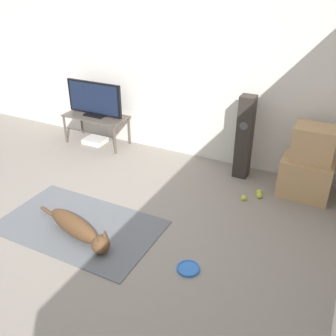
# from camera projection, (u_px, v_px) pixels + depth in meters

# --- Properties ---
(ground_plane) EXTENTS (12.00, 12.00, 0.00)m
(ground_plane) POSITION_uv_depth(u_px,v_px,m) (85.00, 222.00, 4.11)
(ground_plane) COLOR gray
(wall_back) EXTENTS (8.00, 0.06, 2.55)m
(wall_back) POSITION_uv_depth(u_px,v_px,m) (171.00, 66.00, 5.16)
(wall_back) COLOR silver
(wall_back) RESTS_ON ground_plane
(area_rug) EXTENTS (1.72, 1.03, 0.01)m
(area_rug) POSITION_uv_depth(u_px,v_px,m) (80.00, 226.00, 4.04)
(area_rug) COLOR slate
(area_rug) RESTS_ON ground_plane
(dog) EXTENTS (1.12, 0.39, 0.24)m
(dog) POSITION_uv_depth(u_px,v_px,m) (78.00, 228.00, 3.81)
(dog) COLOR brown
(dog) RESTS_ON area_rug
(frisbee) EXTENTS (0.22, 0.22, 0.03)m
(frisbee) POSITION_uv_depth(u_px,v_px,m) (188.00, 268.00, 3.46)
(frisbee) COLOR blue
(frisbee) RESTS_ON ground_plane
(cardboard_box_lower) EXTENTS (0.59, 0.45, 0.47)m
(cardboard_box_lower) POSITION_uv_depth(u_px,v_px,m) (306.00, 177.00, 4.50)
(cardboard_box_lower) COLOR tan
(cardboard_box_lower) RESTS_ON ground_plane
(cardboard_box_upper) EXTENTS (0.47, 0.36, 0.42)m
(cardboard_box_upper) POSITION_uv_depth(u_px,v_px,m) (314.00, 144.00, 4.29)
(cardboard_box_upper) COLOR tan
(cardboard_box_upper) RESTS_ON cardboard_box_lower
(floor_speaker) EXTENTS (0.19, 0.19, 1.10)m
(floor_speaker) POSITION_uv_depth(u_px,v_px,m) (244.00, 138.00, 4.78)
(floor_speaker) COLOR #2D2823
(floor_speaker) RESTS_ON ground_plane
(tv_stand) EXTENTS (0.99, 0.46, 0.46)m
(tv_stand) POSITION_uv_depth(u_px,v_px,m) (96.00, 119.00, 5.78)
(tv_stand) COLOR brown
(tv_stand) RESTS_ON ground_plane
(tv) EXTENTS (0.94, 0.20, 0.52)m
(tv) POSITION_uv_depth(u_px,v_px,m) (94.00, 99.00, 5.63)
(tv) COLOR black
(tv) RESTS_ON tv_stand
(tennis_ball_by_boxes) EXTENTS (0.07, 0.07, 0.07)m
(tennis_ball_by_boxes) POSITION_uv_depth(u_px,v_px,m) (259.00, 196.00, 4.53)
(tennis_ball_by_boxes) COLOR #C6E033
(tennis_ball_by_boxes) RESTS_ON ground_plane
(tennis_ball_near_speaker) EXTENTS (0.07, 0.07, 0.07)m
(tennis_ball_near_speaker) POSITION_uv_depth(u_px,v_px,m) (244.00, 198.00, 4.48)
(tennis_ball_near_speaker) COLOR #C6E033
(tennis_ball_near_speaker) RESTS_ON ground_plane
(tennis_ball_loose_on_carpet) EXTENTS (0.07, 0.07, 0.07)m
(tennis_ball_loose_on_carpet) POSITION_uv_depth(u_px,v_px,m) (259.00, 192.00, 4.59)
(tennis_ball_loose_on_carpet) COLOR #C6E033
(tennis_ball_loose_on_carpet) RESTS_ON ground_plane
(game_console) EXTENTS (0.33, 0.28, 0.07)m
(game_console) POSITION_uv_depth(u_px,v_px,m) (95.00, 141.00, 5.96)
(game_console) COLOR white
(game_console) RESTS_ON ground_plane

